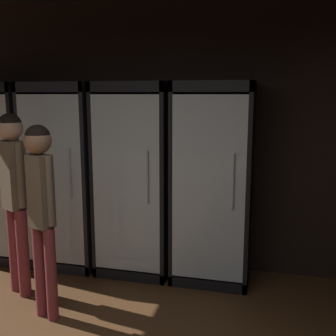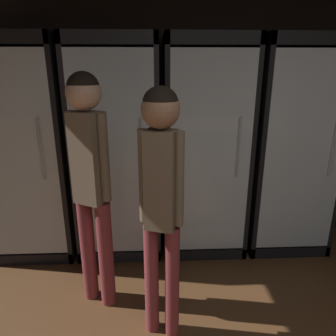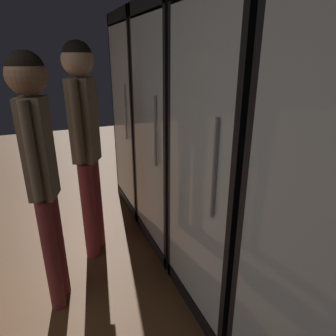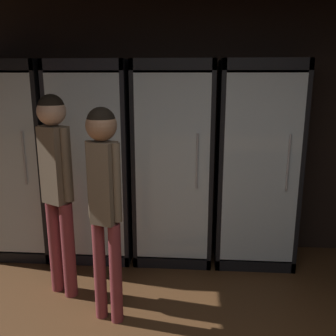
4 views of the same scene
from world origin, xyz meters
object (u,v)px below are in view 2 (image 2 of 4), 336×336
Objects in this scene: cooler_center at (204,151)px; cooler_right at (288,149)px; cooler_far_left at (30,153)px; shopper_near at (161,187)px; shopper_far at (90,170)px; cooler_left at (118,151)px.

cooler_right is (0.79, 0.00, 0.00)m from cooler_center.
cooler_far_left and cooler_center have the same top height.
cooler_center is at bearing -0.08° from cooler_far_left.
cooler_far_left reaches higher than shopper_near.
cooler_right reaches higher than shopper_far.
cooler_center is 1.18m from shopper_far.
cooler_left is at bearing -179.99° from cooler_right.
cooler_center is at bearing 68.67° from shopper_near.
shopper_far reaches higher than shopper_near.
cooler_left is at bearing 179.98° from cooler_center.
shopper_near is (0.36, -1.09, 0.07)m from cooler_left.
cooler_far_left is 1.22× the size of shopper_near.
shopper_far is (0.69, -0.77, 0.08)m from cooler_far_left.
shopper_near is at bearing -71.57° from cooler_left.
shopper_near is at bearing -43.51° from cooler_far_left.
cooler_left is 1.17× the size of shopper_far.
cooler_left is at bearing 108.43° from shopper_near.
cooler_right is at bearing 0.01° from cooler_left.
shopper_near is at bearing -111.33° from cooler_center.
shopper_near is (-0.43, -1.09, 0.08)m from cooler_center.
cooler_right is 1.64m from shopper_near.
cooler_left is 1.16m from shopper_near.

